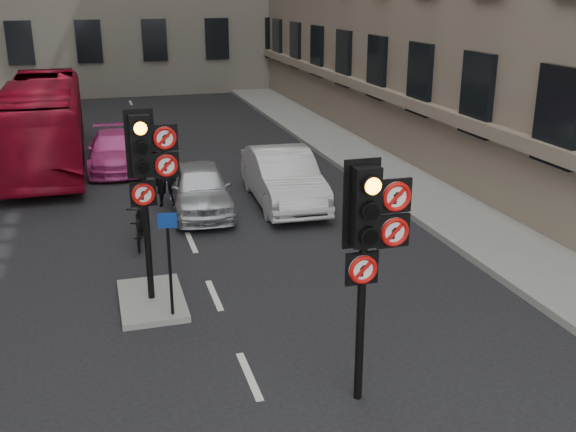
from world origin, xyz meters
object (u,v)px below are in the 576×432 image
signal_near (370,232)px  motorcyclist (165,172)px  info_sign (169,250)px  car_white (283,177)px  signal_far (147,165)px  car_silver (200,188)px  car_pink (114,151)px  bus_red (44,123)px  motorcycle (139,223)px

signal_near → motorcyclist: bearing=99.6°
info_sign → signal_near: bearing=-44.1°
car_white → info_sign: 7.25m
signal_far → signal_near: bearing=-57.0°
signal_near → car_silver: (-0.88, 9.23, -1.93)m
car_pink → motorcyclist: (1.18, -4.55, 0.38)m
bus_red → motorcyclist: size_ratio=5.17×
motorcycle → info_sign: size_ratio=0.91×
car_silver → motorcyclist: bearing=140.9°
signal_near → signal_far: 4.77m
car_pink → motorcycle: bearing=-85.4°
car_pink → motorcyclist: motorcyclist is taller
signal_far → car_silver: bearing=71.8°
car_silver → motorcycle: size_ratio=2.16×
car_pink → motorcyclist: 4.72m
car_silver → car_white: bearing=6.2°
bus_red → motorcycle: (2.40, -8.60, -0.87)m
car_silver → info_sign: (-1.50, -6.04, 0.72)m
signal_far → car_white: size_ratio=0.79×
signal_far → car_silver: size_ratio=0.94×
car_white → car_pink: (-4.30, 5.23, -0.16)m
motorcycle → car_white: bearing=34.6°
car_silver → info_sign: info_sign is taller
car_silver → car_pink: car_silver is taller
car_silver → car_white: car_white is taller
signal_near → info_sign: signal_near is taller
car_white → motorcyclist: (-3.13, 0.68, 0.22)m
signal_near → info_sign: 4.16m
motorcycle → motorcyclist: motorcyclist is taller
info_sign → car_white: bearing=67.2°
signal_far → bus_red: 12.16m
car_silver → motorcyclist: (-0.81, 0.76, 0.32)m
signal_far → car_pink: (-0.27, 10.55, -2.11)m
signal_far → motorcyclist: 6.30m
car_silver → motorcycle: car_silver is taller
car_white → info_sign: info_sign is taller
signal_far → bus_red: (-2.43, 11.84, -1.30)m
bus_red → signal_near: bearing=-72.5°
signal_far → motorcycle: signal_far is taller
signal_far → car_silver: 5.88m
bus_red → info_sign: (2.65, -12.65, -0.03)m
signal_far → motorcyclist: size_ratio=1.84×
car_silver → car_pink: 5.68m
signal_far → motorcycle: bearing=90.6°
car_silver → car_pink: bearing=114.6°
signal_far → bus_red: signal_far is taller
signal_near → motorcycle: size_ratio=2.02×
signal_far → motorcyclist: signal_far is taller
car_silver → info_sign: 6.27m
car_pink → signal_far: bearing=-85.8°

